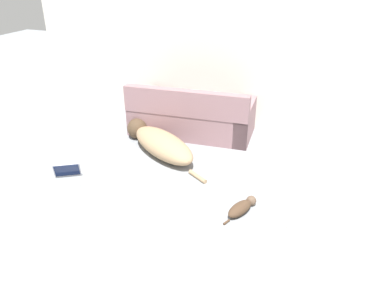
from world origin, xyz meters
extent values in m
cube|color=silver|center=(0.00, 4.09, 1.37)|extent=(7.71, 0.06, 2.74)
cube|color=gray|center=(-0.98, 3.60, 0.20)|extent=(1.85, 0.93, 0.40)
cube|color=gray|center=(-0.95, 3.26, 0.59)|extent=(1.80, 0.27, 0.37)
cube|color=gray|center=(-0.18, 3.66, 0.27)|extent=(0.26, 0.81, 0.54)
cube|color=gray|center=(-1.77, 3.54, 0.27)|extent=(0.26, 0.81, 0.54)
ellipsoid|color=#A38460|center=(-1.08, 2.76, 0.16)|extent=(1.26, 1.02, 0.31)
sphere|color=#493726|center=(-1.66, 3.12, 0.15)|extent=(0.41, 0.41, 0.30)
cylinder|color=#A38460|center=(-0.44, 2.35, 0.03)|extent=(0.28, 0.21, 0.05)
ellipsoid|color=#473323|center=(0.21, 1.86, 0.06)|extent=(0.27, 0.38, 0.12)
sphere|color=brown|center=(0.29, 2.05, 0.05)|extent=(0.14, 0.14, 0.11)
cylinder|color=#473323|center=(0.13, 1.66, 0.01)|extent=(0.06, 0.09, 0.02)
cube|color=#B7B7BC|center=(-1.83, 1.69, 0.01)|extent=(0.37, 0.34, 0.02)
cube|color=#B7B7BC|center=(-1.91, 1.81, 0.11)|extent=(0.31, 0.23, 0.19)
cube|color=#0F1938|center=(-1.90, 1.80, 0.11)|extent=(0.28, 0.21, 0.17)
cube|color=beige|center=(0.76, 1.85, 0.01)|extent=(0.17, 0.15, 0.02)
camera|label=1|loc=(0.87, -1.28, 2.39)|focal=35.00mm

